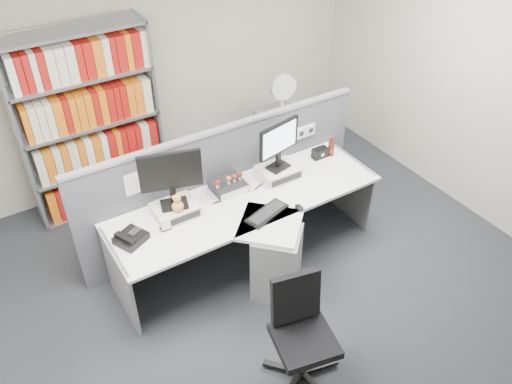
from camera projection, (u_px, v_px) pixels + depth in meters
ground at (294, 310)px, 4.72m from camera, size 5.50×5.50×0.00m
room_shell at (306, 141)px, 3.63m from camera, size 5.04×5.54×2.72m
partition at (224, 182)px, 5.17m from camera, size 3.00×0.08×1.27m
desk at (259, 235)px, 4.84m from camera, size 2.60×1.20×0.72m
monitor_riser_left at (175, 210)px, 4.64m from camera, size 0.38×0.31×0.10m
monitor_riser_right at (278, 172)px, 5.10m from camera, size 0.38×0.31×0.10m
monitor_left at (171, 175)px, 4.41m from camera, size 0.52×0.23×0.54m
monitor_right at (279, 142)px, 4.89m from camera, size 0.47×0.19×0.49m
desktop_pc at (228, 186)px, 4.93m from camera, size 0.30×0.27×0.08m
figurines at (230, 179)px, 4.87m from camera, size 0.29×0.05×0.09m
keyboard at (267, 213)px, 4.66m from camera, size 0.46×0.28×0.03m
mouse at (299, 208)px, 4.71m from camera, size 0.07×0.11×0.04m
desk_phone at (130, 238)px, 4.36m from camera, size 0.30×0.29×0.10m
desk_calendar at (165, 225)px, 4.48m from camera, size 0.09×0.07×0.11m
plush_toy at (178, 204)px, 4.50m from camera, size 0.10×0.10×0.18m
speaker at (320, 153)px, 5.36m from camera, size 0.16×0.09×0.11m
cola_bottle at (331, 148)px, 5.38m from camera, size 0.07×0.07×0.23m
shelving_unit at (90, 126)px, 5.39m from camera, size 1.41×0.40×2.00m
filing_cabinet at (281, 140)px, 6.35m from camera, size 0.45×0.61×0.70m
desk_fan at (283, 90)px, 5.95m from camera, size 0.30×0.18×0.51m
office_chair at (301, 329)px, 3.94m from camera, size 0.61×0.60×0.93m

